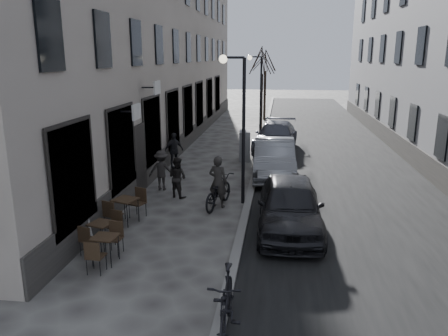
% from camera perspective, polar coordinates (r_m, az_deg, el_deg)
% --- Properties ---
extents(ground, '(120.00, 120.00, 0.00)m').
position_cam_1_polar(ground, '(10.07, -0.65, -15.68)').
color(ground, '#3D3A37').
rests_on(ground, ground).
extents(road, '(7.30, 60.00, 0.00)m').
position_cam_1_polar(road, '(25.27, 13.23, 2.52)').
color(road, black).
rests_on(road, ground).
extents(kerb, '(0.25, 60.00, 0.12)m').
position_cam_1_polar(kerb, '(25.14, 4.93, 2.93)').
color(kerb, slate).
rests_on(kerb, ground).
extents(building_left, '(4.00, 35.00, 16.00)m').
position_cam_1_polar(building_left, '(26.31, -9.17, 20.70)').
color(building_left, gray).
rests_on(building_left, ground).
extents(streetlamp_near, '(0.90, 0.28, 5.09)m').
position_cam_1_polar(streetlamp_near, '(14.81, 1.93, 7.09)').
color(streetlamp_near, black).
rests_on(streetlamp_near, ground).
extents(streetlamp_far, '(0.90, 0.28, 5.09)m').
position_cam_1_polar(streetlamp_far, '(26.72, 4.47, 10.33)').
color(streetlamp_far, black).
rests_on(streetlamp_far, ground).
extents(tree_near, '(2.40, 2.40, 5.70)m').
position_cam_1_polar(tree_near, '(29.65, 5.00, 13.63)').
color(tree_near, black).
rests_on(tree_near, ground).
extents(tree_far, '(2.40, 2.40, 5.70)m').
position_cam_1_polar(tree_far, '(35.65, 5.45, 13.75)').
color(tree_far, black).
rests_on(tree_far, ground).
extents(bistro_set_a, '(0.61, 1.44, 0.84)m').
position_cam_1_polar(bistro_set_a, '(11.45, -15.24, -9.89)').
color(bistro_set_a, '#312115').
rests_on(bistro_set_a, ground).
extents(bistro_set_b, '(0.75, 1.46, 0.83)m').
position_cam_1_polar(bistro_set_b, '(12.37, -15.68, -8.08)').
color(bistro_set_b, '#312115').
rests_on(bistro_set_b, ground).
extents(bistro_set_c, '(0.94, 1.65, 0.94)m').
position_cam_1_polar(bistro_set_c, '(13.86, -12.71, -5.17)').
color(bistro_set_c, '#312115').
rests_on(bistro_set_c, ground).
extents(sign_board, '(0.55, 0.65, 1.01)m').
position_cam_1_polar(sign_board, '(12.58, -17.99, -7.96)').
color(sign_board, black).
rests_on(sign_board, ground).
extents(utility_cabinet, '(0.61, 1.02, 1.47)m').
position_cam_1_polar(utility_cabinet, '(21.67, 2.73, 2.93)').
color(utility_cabinet, slate).
rests_on(utility_cabinet, ground).
extents(bicycle, '(1.22, 2.21, 1.10)m').
position_cam_1_polar(bicycle, '(14.95, -0.78, -3.09)').
color(bicycle, black).
rests_on(bicycle, ground).
extents(cyclist_rider, '(0.74, 0.58, 1.80)m').
position_cam_1_polar(cyclist_rider, '(14.85, -0.79, -1.80)').
color(cyclist_rider, '#292724').
rests_on(cyclist_rider, ground).
extents(pedestrian_near, '(0.91, 0.85, 1.50)m').
position_cam_1_polar(pedestrian_near, '(16.02, -6.11, -1.21)').
color(pedestrian_near, black).
rests_on(pedestrian_near, ground).
extents(pedestrian_mid, '(1.03, 0.63, 1.55)m').
position_cam_1_polar(pedestrian_mid, '(16.97, -8.16, -0.30)').
color(pedestrian_mid, '#2A2724').
rests_on(pedestrian_mid, ground).
extents(pedestrian_far, '(0.98, 0.96, 1.66)m').
position_cam_1_polar(pedestrian_far, '(20.22, -6.57, 2.29)').
color(pedestrian_far, black).
rests_on(pedestrian_far, ground).
extents(car_near, '(1.94, 4.66, 1.58)m').
position_cam_1_polar(car_near, '(13.04, 8.60, -4.81)').
color(car_near, black).
rests_on(car_near, ground).
extents(car_mid, '(1.86, 4.90, 1.60)m').
position_cam_1_polar(car_mid, '(18.79, 6.56, 1.26)').
color(car_mid, gray).
rests_on(car_mid, ground).
extents(car_far, '(2.60, 5.41, 1.52)m').
position_cam_1_polar(car_far, '(24.23, 6.78, 4.13)').
color(car_far, '#3F404B').
rests_on(car_far, ground).
extents(moped, '(0.63, 2.07, 1.24)m').
position_cam_1_polar(moped, '(8.43, 0.31, -17.27)').
color(moped, black).
rests_on(moped, ground).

